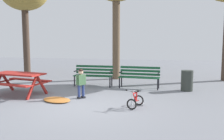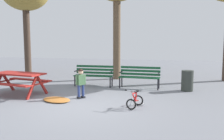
% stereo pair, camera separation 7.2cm
% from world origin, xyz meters
% --- Properties ---
extents(ground, '(36.00, 36.00, 0.00)m').
position_xyz_m(ground, '(0.00, 0.00, 0.00)').
color(ground, slate).
extents(picnic_table, '(2.01, 1.63, 0.79)m').
position_xyz_m(picnic_table, '(-2.68, 0.96, 0.59)').
color(picnic_table, maroon).
rests_on(picnic_table, ground).
extents(park_bench_far_left, '(1.61, 0.48, 0.85)m').
position_xyz_m(park_bench_far_left, '(-0.65, 3.17, 0.51)').
color(park_bench_far_left, '#144728').
rests_on(park_bench_far_left, ground).
extents(park_bench_left, '(1.62, 0.53, 0.85)m').
position_xyz_m(park_bench_left, '(1.25, 3.14, 0.51)').
color(park_bench_left, '#144728').
rests_on(park_bench_left, ground).
extents(child_standing, '(0.28, 0.30, 0.97)m').
position_xyz_m(child_standing, '(-0.39, 0.93, 0.56)').
color(child_standing, navy).
rests_on(child_standing, ground).
extents(kids_bicycle, '(0.48, 0.62, 0.54)m').
position_xyz_m(kids_bicycle, '(1.48, 0.23, 0.20)').
color(kids_bicycle, black).
rests_on(kids_bicycle, ground).
extents(leaf_pile, '(1.19, 1.06, 0.07)m').
position_xyz_m(leaf_pile, '(-1.02, 0.43, 0.04)').
color(leaf_pile, '#B26B2D').
rests_on(leaf_pile, ground).
extents(trash_bin, '(0.44, 0.44, 0.77)m').
position_xyz_m(trash_bin, '(3.06, 2.98, 0.39)').
color(trash_bin, '#2D332D').
rests_on(trash_bin, ground).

